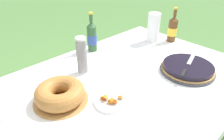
{
  "coord_description": "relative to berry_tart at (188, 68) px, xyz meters",
  "views": [
    {
      "loc": [
        -0.77,
        -0.73,
        1.43
      ],
      "look_at": [
        0.01,
        0.09,
        0.73
      ],
      "focal_mm": 32.0,
      "sensor_mm": 36.0,
      "label": 1
    }
  ],
  "objects": [
    {
      "name": "cider_bottle_amber",
      "position": [
        0.39,
        0.38,
        0.09
      ],
      "size": [
        0.08,
        0.08,
        0.32
      ],
      "color": "brown",
      "rests_on": "tablecloth"
    },
    {
      "name": "garden_table",
      "position": [
        -0.46,
        0.22,
        -0.08
      ],
      "size": [
        1.89,
        1.23,
        0.66
      ],
      "color": "brown",
      "rests_on": "ground_plane"
    },
    {
      "name": "cup_stack",
      "position": [
        -0.54,
        0.51,
        0.1
      ],
      "size": [
        0.07,
        0.07,
        0.27
      ],
      "color": "white",
      "rests_on": "tablecloth"
    },
    {
      "name": "cider_bottle_green",
      "position": [
        -0.27,
        0.74,
        0.1
      ],
      "size": [
        0.08,
        0.08,
        0.33
      ],
      "color": "#2D562D",
      "rests_on": "tablecloth"
    },
    {
      "name": "berry_tart",
      "position": [
        0.0,
        0.0,
        0.0
      ],
      "size": [
        0.38,
        0.38,
        0.06
      ],
      "color": "#38383D",
      "rests_on": "tablecloth"
    },
    {
      "name": "snack_plate_right",
      "position": [
        -0.62,
        0.13,
        -0.02
      ],
      "size": [
        0.21,
        0.21,
        0.06
      ],
      "color": "white",
      "rests_on": "tablecloth"
    },
    {
      "name": "serving_knife",
      "position": [
        -0.03,
        -0.01,
        0.04
      ],
      "size": [
        0.37,
        0.13,
        0.01
      ],
      "rotation": [
        0.0,
        0.0,
        0.28
      ],
      "color": "silver",
      "rests_on": "berry_tart"
    },
    {
      "name": "bundt_cake",
      "position": [
        -0.82,
        0.34,
        0.02
      ],
      "size": [
        0.32,
        0.32,
        0.11
      ],
      "color": "#B78447",
      "rests_on": "tablecloth"
    },
    {
      "name": "tablecloth",
      "position": [
        -0.46,
        0.22,
        -0.04
      ],
      "size": [
        1.9,
        1.24,
        0.1
      ],
      "color": "white",
      "rests_on": "garden_table"
    },
    {
      "name": "paper_towel_roll",
      "position": [
        0.26,
        0.51,
        0.1
      ],
      "size": [
        0.11,
        0.11,
        0.27
      ],
      "color": "white",
      "rests_on": "tablecloth"
    }
  ]
}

